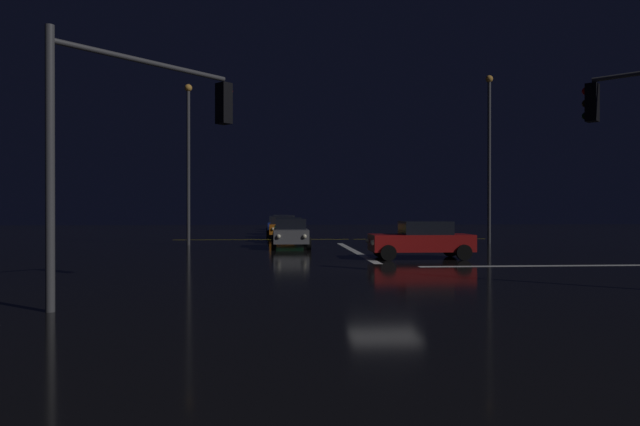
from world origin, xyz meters
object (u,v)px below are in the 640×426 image
object	(u,v)px
sedan_white	(281,222)
traffic_signal_sw	(139,124)
sedan_gray	(291,233)
streetlamp_right_near	(489,148)
sedan_orange	(282,227)
sedan_silver	(286,223)
streetlamp_left_near	(188,153)
sedan_blue	(279,225)
sedan_green	(289,230)
sedan_red_crossing	(422,240)

from	to	relation	value
sedan_white	traffic_signal_sw	xyz separation A→B (m)	(-3.43, -46.96, 3.16)
sedan_gray	streetlamp_right_near	xyz separation A→B (m)	(12.11, 2.96, 5.02)
sedan_orange	sedan_silver	distance (m)	11.46
sedan_white	streetlamp_left_near	distance (m)	27.51
sedan_gray	sedan_blue	size ratio (longest dim) A/B	1.00
sedan_green	sedan_blue	bearing A→B (deg)	92.99
traffic_signal_sw	sedan_red_crossing	bearing A→B (deg)	48.41
sedan_gray	sedan_red_crossing	bearing A→B (deg)	-53.37
sedan_blue	sedan_red_crossing	size ratio (longest dim) A/B	1.00
sedan_gray	streetlamp_left_near	world-z (taller)	streetlamp_left_near
sedan_gray	sedan_orange	world-z (taller)	same
streetlamp_left_near	streetlamp_right_near	world-z (taller)	streetlamp_right_near
sedan_silver	streetlamp_right_near	bearing A→B (deg)	-58.92
sedan_gray	streetlamp_left_near	distance (m)	8.03
sedan_blue	streetlamp_left_near	xyz separation A→B (m)	(-5.29, -14.35, 4.59)
sedan_blue	sedan_red_crossing	world-z (taller)	same
sedan_orange	sedan_white	size ratio (longest dim) A/B	1.00
sedan_gray	sedan_green	size ratio (longest dim) A/B	1.00
sedan_red_crossing	traffic_signal_sw	world-z (taller)	traffic_signal_sw
traffic_signal_sw	streetlamp_right_near	distance (m)	25.93
traffic_signal_sw	streetlamp_left_near	world-z (taller)	streetlamp_left_near
sedan_white	sedan_red_crossing	bearing A→B (deg)	-81.18
streetlamp_left_near	sedan_silver	bearing A→B (deg)	73.34
sedan_green	traffic_signal_sw	xyz separation A→B (m)	(-3.79, -23.16, 3.16)
streetlamp_right_near	sedan_green	bearing A→B (deg)	167.16
traffic_signal_sw	sedan_blue	bearing A→B (deg)	84.76
sedan_blue	traffic_signal_sw	world-z (taller)	traffic_signal_sw
sedan_red_crossing	traffic_signal_sw	size ratio (longest dim) A/B	0.76
sedan_orange	sedan_white	xyz separation A→B (m)	(0.02, 18.06, 0.00)
sedan_red_crossing	streetlamp_right_near	bearing A→B (deg)	56.19
sedan_green	streetlamp_left_near	world-z (taller)	streetlamp_left_near
sedan_green	sedan_orange	distance (m)	5.75
sedan_green	sedan_white	bearing A→B (deg)	90.89
sedan_green	sedan_red_crossing	size ratio (longest dim) A/B	1.00
sedan_blue	sedan_silver	bearing A→B (deg)	83.05
sedan_gray	sedan_orange	bearing A→B (deg)	91.93
sedan_silver	traffic_signal_sw	distance (m)	40.66
sedan_blue	streetlamp_left_near	distance (m)	15.97
traffic_signal_sw	sedan_gray	bearing A→B (deg)	77.75
sedan_silver	streetlamp_left_near	xyz separation A→B (m)	(-5.97, -19.95, 4.59)
sedan_orange	streetlamp_right_near	bearing A→B (deg)	-34.22
sedan_white	sedan_red_crossing	size ratio (longest dim) A/B	1.00
sedan_gray	streetlamp_left_near	bearing A→B (deg)	153.35
sedan_gray	sedan_silver	size ratio (longest dim) A/B	1.00
sedan_green	sedan_silver	bearing A→B (deg)	89.74
streetlamp_left_near	sedan_green	bearing A→B (deg)	25.09
sedan_orange	sedan_gray	bearing A→B (deg)	-88.07
sedan_white	streetlamp_right_near	world-z (taller)	streetlamp_right_near
sedan_silver	traffic_signal_sw	bearing A→B (deg)	-95.48
traffic_signal_sw	streetlamp_right_near	world-z (taller)	streetlamp_right_near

